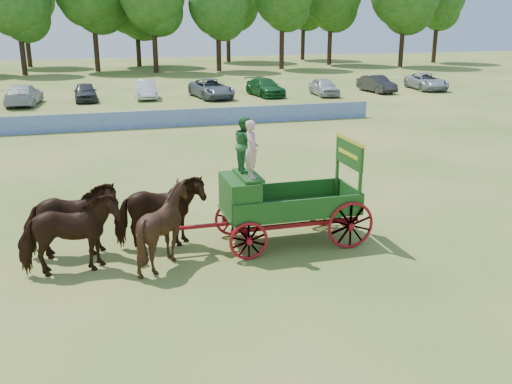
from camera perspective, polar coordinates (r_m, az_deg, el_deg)
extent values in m
plane|color=#A29549|center=(18.06, 1.95, -3.52)|extent=(160.00, 160.00, 0.00)
imported|color=#331B0E|center=(15.25, -18.14, -4.10)|extent=(2.62, 1.36, 2.14)
imported|color=#331B0E|center=(16.28, -18.03, -2.74)|extent=(2.54, 1.18, 2.14)
imported|color=#331B0E|center=(15.30, -9.13, -3.35)|extent=(2.22, 2.04, 2.14)
imported|color=#331B0E|center=(16.33, -9.61, -2.05)|extent=(2.54, 1.17, 2.14)
cube|color=#A21015|center=(16.33, -1.61, -3.56)|extent=(0.12, 2.00, 0.12)
cube|color=#A21015|center=(17.26, 8.10, -2.56)|extent=(0.12, 2.00, 0.12)
cube|color=#A21015|center=(16.21, 4.03, -3.30)|extent=(3.80, 0.10, 0.12)
cube|color=#A21015|center=(17.19, 2.79, -2.08)|extent=(3.80, 0.10, 0.12)
cube|color=#A21015|center=(16.10, -4.72, -3.35)|extent=(2.80, 0.09, 0.09)
cube|color=#1C4A18|center=(16.60, 3.41, -1.76)|extent=(3.80, 1.80, 0.10)
cube|color=#1C4A18|center=(15.72, 4.47, -1.72)|extent=(3.80, 0.06, 0.55)
cube|color=#1C4A18|center=(17.30, 2.47, 0.08)|extent=(3.80, 0.06, 0.55)
cube|color=#1C4A18|center=(17.20, 9.36, -0.24)|extent=(0.06, 1.80, 0.55)
cube|color=#1C4A18|center=(16.02, -1.63, -0.38)|extent=(0.85, 1.70, 1.05)
cube|color=#1C4A18|center=(15.92, -0.78, 1.65)|extent=(0.55, 1.50, 0.08)
cube|color=#1C4A18|center=(16.00, -2.95, -1.17)|extent=(0.10, 1.60, 0.65)
cube|color=#1C4A18|center=(16.13, -2.31, -2.13)|extent=(0.55, 1.60, 0.06)
cube|color=#1C4A18|center=(16.29, 10.39, 1.11)|extent=(0.08, 0.08, 1.80)
cube|color=#1C4A18|center=(17.68, 8.14, 2.49)|extent=(0.08, 0.08, 1.80)
cube|color=#1C4A18|center=(16.84, 9.31, 3.80)|extent=(0.07, 1.75, 0.75)
cube|color=yellow|center=(16.75, 9.38, 5.13)|extent=(0.08, 1.80, 0.09)
cube|color=yellow|center=(16.82, 9.19, 3.79)|extent=(0.02, 1.30, 0.12)
torus|color=#A21015|center=(15.49, -0.74, -4.92)|extent=(1.09, 0.09, 1.09)
torus|color=#A21015|center=(17.21, -2.39, -2.64)|extent=(1.09, 0.09, 1.09)
torus|color=#A21015|center=(16.42, 9.44, -3.30)|extent=(1.39, 0.09, 1.39)
torus|color=#A21015|center=(18.05, 6.91, -1.29)|extent=(1.39, 0.09, 1.39)
imported|color=#CF9EA1|center=(15.39, -0.45, 4.30)|extent=(0.38, 0.58, 1.58)
imported|color=#286C2F|center=(16.05, -1.12, 4.80)|extent=(0.59, 0.76, 1.56)
cube|color=#2040B0|center=(34.84, -8.74, 7.27)|extent=(26.00, 0.08, 1.05)
imported|color=silver|center=(46.70, -22.22, 8.98)|extent=(2.67, 5.45, 1.53)
imported|color=#333338|center=(47.29, -16.69, 9.55)|extent=(1.83, 4.24, 1.43)
imported|color=silver|center=(47.69, -11.03, 10.04)|extent=(1.58, 4.49, 1.48)
imported|color=slate|center=(47.33, -4.49, 10.27)|extent=(3.26, 5.77, 1.52)
imported|color=#144C1E|center=(48.45, 0.92, 10.42)|extent=(2.66, 5.17, 1.44)
imported|color=#B2B2B7|center=(49.03, 6.82, 10.40)|extent=(1.99, 4.37, 1.45)
imported|color=#262628|center=(51.98, 11.97, 10.53)|extent=(1.98, 4.54, 1.45)
imported|color=#999EA5|center=(54.97, 16.70, 10.54)|extent=(3.15, 5.61, 1.48)
cylinder|color=#382314|center=(71.16, -22.26, 12.48)|extent=(0.60, 0.60, 4.27)
sphere|color=#194B14|center=(71.05, -22.80, 17.07)|extent=(7.14, 7.14, 7.14)
cylinder|color=#382314|center=(73.14, -15.68, 13.56)|extent=(0.60, 0.60, 5.21)
cylinder|color=#382314|center=(70.15, -10.04, 13.61)|extent=(0.60, 0.60, 4.76)
cylinder|color=#382314|center=(71.29, -3.74, 13.67)|extent=(0.60, 0.60, 4.24)
sphere|color=#194B14|center=(71.18, -3.84, 18.25)|extent=(7.07, 7.07, 7.07)
cylinder|color=#382314|center=(74.30, 2.58, 14.15)|extent=(0.60, 0.60, 5.07)
cylinder|color=#382314|center=(81.48, 7.37, 14.28)|extent=(0.60, 0.60, 5.04)
cylinder|color=#382314|center=(80.05, 14.34, 13.86)|extent=(0.60, 0.60, 5.06)
cylinder|color=#382314|center=(88.36, 17.44, 13.83)|extent=(0.60, 0.60, 4.90)
cylinder|color=#382314|center=(82.58, -21.85, 13.53)|extent=(0.60, 0.60, 5.79)
cylinder|color=#382314|center=(79.57, -11.68, 13.89)|extent=(0.60, 0.60, 4.70)
cylinder|color=#382314|center=(86.50, -2.78, 14.66)|extent=(0.60, 0.60, 5.35)
cylinder|color=#382314|center=(90.71, 4.71, 14.61)|extent=(0.60, 0.60, 4.97)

